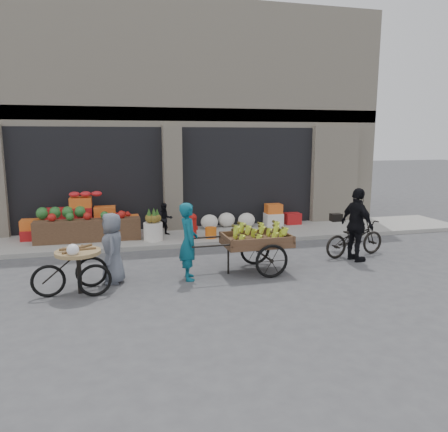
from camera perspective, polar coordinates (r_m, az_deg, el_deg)
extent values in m
plane|color=#424244|center=(8.90, -2.12, -8.92)|extent=(80.00, 80.00, 0.00)
cube|color=gray|center=(12.77, -6.04, -2.74)|extent=(18.00, 2.20, 0.12)
cube|color=beige|center=(16.52, -8.41, 12.18)|extent=(14.00, 6.00, 7.00)
cube|color=gray|center=(13.70, -7.12, 13.03)|extent=(14.00, 0.30, 0.40)
cube|color=black|center=(14.29, -17.21, 4.79)|extent=(4.40, 1.60, 3.10)
cube|color=black|center=(14.89, 2.25, 5.45)|extent=(4.40, 1.60, 3.10)
cube|color=beige|center=(13.54, -6.83, 4.90)|extent=(0.55, 0.80, 3.22)
cube|color=brown|center=(12.44, -17.32, -1.81)|extent=(2.80, 0.45, 0.60)
sphere|color=#1E5923|center=(12.91, -20.43, 0.43)|extent=(0.34, 0.34, 0.34)
cylinder|color=silver|center=(12.13, -9.23, -2.01)|extent=(0.52, 0.52, 0.50)
cylinder|color=#A5140F|center=(12.22, -4.07, -1.67)|extent=(0.20, 0.20, 0.56)
sphere|color=#A5140F|center=(12.16, -4.09, -0.19)|extent=(0.22, 0.22, 0.22)
cylinder|color=orange|center=(12.30, -1.73, -2.19)|extent=(0.32, 0.32, 0.30)
ellipsoid|color=silver|center=(13.62, 0.55, -0.66)|extent=(1.70, 0.60, 0.44)
imported|color=black|center=(12.72, -7.72, -0.41)|extent=(0.51, 0.43, 0.93)
cube|color=brown|center=(9.57, 4.24, -3.43)|extent=(1.46, 0.97, 0.13)
torus|color=black|center=(9.24, 6.24, -5.89)|extent=(0.73, 0.08, 0.73)
torus|color=black|center=(10.16, 4.09, -4.35)|extent=(0.73, 0.08, 0.73)
cylinder|color=black|center=(9.47, 0.57, -5.83)|extent=(0.04, 0.04, 0.60)
imported|color=#0D5569|center=(9.04, -4.66, -3.32)|extent=(0.42, 0.61, 1.61)
cylinder|color=#9E7F51|center=(8.64, -18.53, -4.53)|extent=(0.95, 0.95, 0.07)
cube|color=black|center=(8.74, -18.38, -7.07)|extent=(0.09, 0.09, 0.80)
torus|color=black|center=(8.52, -16.51, -8.05)|extent=(0.62, 0.15, 0.62)
torus|color=black|center=(9.05, -16.90, -6.98)|extent=(0.62, 0.15, 0.62)
torus|color=black|center=(8.76, -21.97, -7.89)|extent=(0.62, 0.15, 0.62)
imported|color=slate|center=(9.10, -14.35, -4.09)|extent=(0.47, 0.71, 1.44)
imported|color=black|center=(11.32, 16.69, -2.80)|extent=(1.79, 0.88, 0.90)
imported|color=black|center=(10.79, 16.98, -1.12)|extent=(0.60, 1.09, 1.75)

